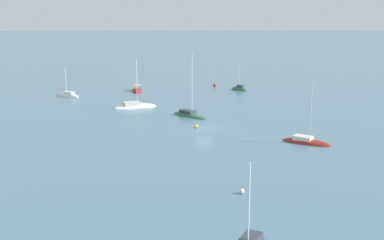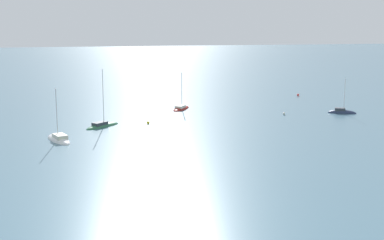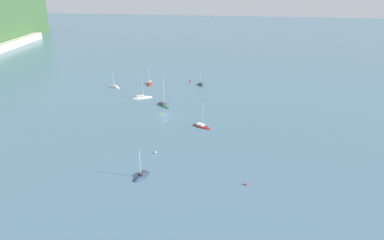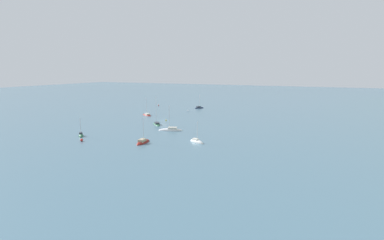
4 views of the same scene
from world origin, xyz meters
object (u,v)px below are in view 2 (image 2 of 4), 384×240
Objects in this scene: sailboat_3 at (59,140)px; mooring_buoy_1 at (298,95)px; mooring_buoy_0 at (284,113)px; mooring_buoy_2 at (148,123)px; sailboat_4 at (181,109)px; sailboat_1 at (102,126)px; sailboat_2 at (342,113)px.

mooring_buoy_1 is at bearing -77.64° from sailboat_3.
sailboat_3 is 51.35m from mooring_buoy_0.
sailboat_3 reaches higher than mooring_buoy_2.
mooring_buoy_1 is 1.14× the size of mooring_buoy_2.
mooring_buoy_1 is 55.44m from mooring_buoy_2.
sailboat_4 is at bearing -28.81° from mooring_buoy_0.
mooring_buoy_1 reaches higher than mooring_buoy_2.
mooring_buoy_1 is at bearing -11.84° from sailboat_1.
sailboat_2 is 64.34m from sailboat_3.
sailboat_2 is 15.56× the size of mooring_buoy_2.
sailboat_2 reaches higher than mooring_buoy_1.
mooring_buoy_1 is at bearing -118.10° from mooring_buoy_0.
sailboat_1 is 63.89m from mooring_buoy_1.
sailboat_4 is 15.69× the size of mooring_buoy_0.
sailboat_3 is at bearing -168.34° from sailboat_1.
sailboat_3 reaches higher than mooring_buoy_0.
mooring_buoy_2 is (31.26, 4.56, -0.02)m from mooring_buoy_0.
mooring_buoy_2 is at bearing 34.60° from mooring_buoy_1.
sailboat_1 is at bearing 7.77° from mooring_buoy_0.
sailboat_2 is at bearing -37.30° from sailboat_1.
sailboat_4 reaches higher than mooring_buoy_2.
sailboat_3 is at bearing -140.62° from sailboat_2.
sailboat_1 reaches higher than mooring_buoy_0.
sailboat_3 is 1.08× the size of sailboat_4.
sailboat_2 is 45.17m from mooring_buoy_2.
sailboat_1 reaches higher than sailboat_4.
sailboat_2 is at bearing 177.03° from mooring_buoy_0.
sailboat_1 is 25.87m from sailboat_4.
sailboat_1 is at bearing 6.00° from mooring_buoy_2.
sailboat_3 is at bearing 34.58° from mooring_buoy_2.
sailboat_2 is 14.64× the size of mooring_buoy_0.
mooring_buoy_0 is at bearing -157.82° from sailboat_2.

